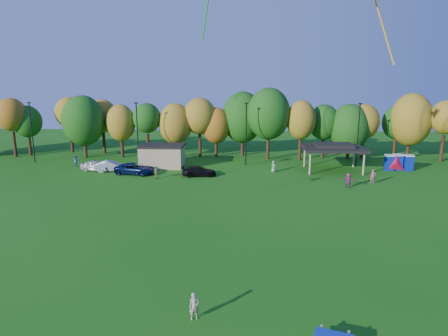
# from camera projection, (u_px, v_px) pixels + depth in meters

# --- Properties ---
(ground) EXTENTS (160.00, 160.00, 0.00)m
(ground) POSITION_uv_depth(u_px,v_px,m) (204.00, 333.00, 20.06)
(ground) COLOR #19600F
(ground) RESTS_ON ground
(tree_line) EXTENTS (93.57, 10.55, 11.15)m
(tree_line) POSITION_uv_depth(u_px,v_px,m) (227.00, 121.00, 63.14)
(tree_line) COLOR black
(tree_line) RESTS_ON ground
(lamp_posts) EXTENTS (64.50, 0.25, 9.09)m
(lamp_posts) POSITION_uv_depth(u_px,v_px,m) (246.00, 132.00, 57.83)
(lamp_posts) COLOR black
(lamp_posts) RESTS_ON ground
(utility_building) EXTENTS (6.30, 4.30, 3.25)m
(utility_building) POSITION_uv_depth(u_px,v_px,m) (162.00, 156.00, 57.24)
(utility_building) COLOR tan
(utility_building) RESTS_ON ground
(pavilion) EXTENTS (8.20, 6.20, 3.77)m
(pavilion) POSITION_uv_depth(u_px,v_px,m) (334.00, 148.00, 54.63)
(pavilion) COLOR tan
(pavilion) RESTS_ON ground
(porta_potties) EXTENTS (3.75, 1.57, 2.18)m
(porta_potties) POSITION_uv_depth(u_px,v_px,m) (398.00, 162.00, 55.48)
(porta_potties) COLOR #0C239C
(porta_potties) RESTS_ON ground
(kite_flyer) EXTENTS (0.64, 0.53, 1.49)m
(kite_flyer) POSITION_uv_depth(u_px,v_px,m) (194.00, 306.00, 21.08)
(kite_flyer) COLOR tan
(kite_flyer) RESTS_ON ground
(car_a) EXTENTS (4.59, 2.67, 1.47)m
(car_a) POSITION_uv_depth(u_px,v_px,m) (96.00, 166.00, 54.95)
(car_a) COLOR silver
(car_a) RESTS_ON ground
(car_b) EXTENTS (4.55, 1.95, 1.46)m
(car_b) POSITION_uv_depth(u_px,v_px,m) (111.00, 166.00, 54.70)
(car_b) COLOR #AFAFB5
(car_b) RESTS_ON ground
(car_c) EXTENTS (5.65, 3.30, 1.48)m
(car_c) POSITION_uv_depth(u_px,v_px,m) (135.00, 169.00, 53.11)
(car_c) COLOR #0B1845
(car_c) RESTS_ON ground
(car_d) EXTENTS (4.70, 2.38, 1.31)m
(car_d) POSITION_uv_depth(u_px,v_px,m) (199.00, 171.00, 52.10)
(car_d) COLOR black
(car_d) RESTS_ON ground
(far_person_0) EXTENTS (0.87, 0.90, 1.56)m
(far_person_0) POSITION_uv_depth(u_px,v_px,m) (273.00, 166.00, 54.32)
(far_person_0) COLOR #7BA470
(far_person_0) RESTS_ON ground
(far_person_1) EXTENTS (0.70, 0.51, 1.79)m
(far_person_1) POSITION_uv_depth(u_px,v_px,m) (373.00, 176.00, 48.31)
(far_person_1) COLOR #A74E5E
(far_person_1) RESTS_ON ground
(far_person_2) EXTENTS (1.72, 1.07, 1.77)m
(far_person_2) POSITION_uv_depth(u_px,v_px,m) (348.00, 180.00, 46.58)
(far_person_2) COLOR #8C3A6C
(far_person_2) RESTS_ON ground
(far_person_3) EXTENTS (0.98, 0.82, 1.57)m
(far_person_3) POSITION_uv_depth(u_px,v_px,m) (156.00, 173.00, 50.74)
(far_person_3) COLOR #868C55
(far_person_3) RESTS_ON ground
(far_person_4) EXTENTS (0.99, 0.91, 1.64)m
(far_person_4) POSITION_uv_depth(u_px,v_px,m) (76.00, 161.00, 57.80)
(far_person_4) COLOR #5071B0
(far_person_4) RESTS_ON ground
(kite_15) EXTENTS (1.18, 1.36, 1.14)m
(kite_15) POSITION_uv_depth(u_px,v_px,m) (397.00, 161.00, 20.94)
(kite_15) COLOR red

